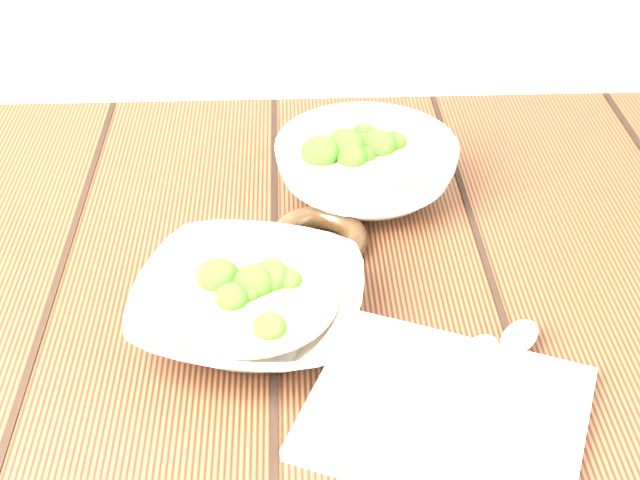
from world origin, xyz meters
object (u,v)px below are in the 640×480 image
soup_bowl_front (249,305)px  napkin (446,412)px  table (299,398)px  trivet (319,239)px  soup_bowl_back (366,167)px

soup_bowl_front → napkin: (0.15, -0.11, -0.02)m
table → trivet: size_ratio=12.62×
table → soup_bowl_front: bearing=-142.6°
trivet → napkin: trivet is taller
table → soup_bowl_front: size_ratio=5.23×
table → napkin: size_ratio=5.86×
soup_bowl_back → napkin: size_ratio=1.11×
soup_bowl_back → trivet: 0.11m
soup_bowl_front → napkin: bearing=-35.9°
table → trivet: 0.16m
table → soup_bowl_back: (0.08, 0.18, 0.15)m
soup_bowl_back → soup_bowl_front: bearing=-119.0°
trivet → table: bearing=-105.7°
napkin → soup_bowl_back: bearing=119.4°
soup_bowl_front → napkin: soup_bowl_front is taller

